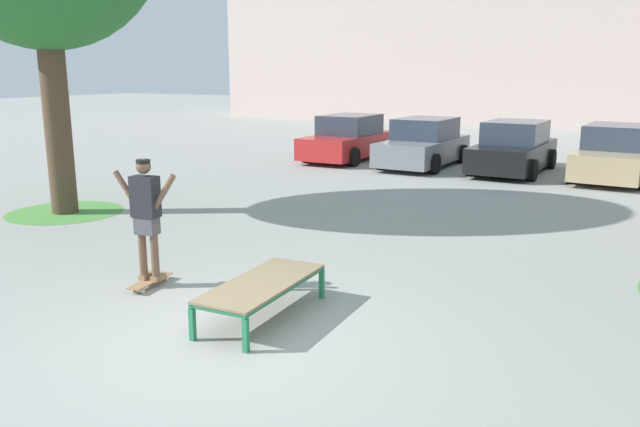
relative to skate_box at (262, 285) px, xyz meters
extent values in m
plane|color=#999993|center=(-0.05, -0.71, -0.41)|extent=(120.00, 120.00, 0.00)
cube|color=beige|center=(0.81, 30.54, 5.37)|extent=(43.43, 4.00, 11.57)
cube|color=#237A4C|center=(-0.37, 0.91, -0.22)|extent=(0.06, 0.06, 0.38)
cube|color=#237A4C|center=(0.32, 0.93, -0.22)|extent=(0.06, 0.06, 0.38)
cube|color=#237A4C|center=(-0.32, -0.93, -0.22)|extent=(0.06, 0.06, 0.38)
cube|color=#237A4C|center=(0.37, -0.91, -0.22)|extent=(0.06, 0.06, 0.38)
cylinder|color=#237A4C|center=(-0.35, -0.01, -0.01)|extent=(0.10, 1.90, 0.05)
cylinder|color=#237A4C|center=(0.35, 0.01, -0.01)|extent=(0.10, 1.90, 0.05)
cylinder|color=#237A4C|center=(-0.03, 0.92, -0.01)|extent=(0.76, 0.07, 0.05)
cylinder|color=#237A4C|center=(0.03, -0.92, -0.01)|extent=(0.76, 0.07, 0.05)
cube|color=#847051|center=(0.00, 0.00, 0.03)|extent=(0.81, 1.92, 0.03)
cube|color=#9E754C|center=(-2.01, 0.23, -0.33)|extent=(0.29, 0.82, 0.02)
cylinder|color=silver|center=(-2.11, 0.50, -0.39)|extent=(0.04, 0.06, 0.06)
cylinder|color=silver|center=(-1.96, 0.52, -0.39)|extent=(0.04, 0.06, 0.06)
cylinder|color=silver|center=(-2.05, -0.05, -0.39)|extent=(0.04, 0.06, 0.06)
cylinder|color=silver|center=(-1.90, -0.04, -0.39)|extent=(0.04, 0.06, 0.06)
cylinder|color=brown|center=(-2.11, 0.22, 0.09)|extent=(0.11, 0.11, 0.82)
cube|color=#99704C|center=(-2.11, 0.27, -0.29)|extent=(0.13, 0.25, 0.07)
cylinder|color=brown|center=(-1.91, 0.24, 0.09)|extent=(0.11, 0.11, 0.82)
cube|color=#99704C|center=(-1.91, 0.29, -0.29)|extent=(0.13, 0.25, 0.07)
cube|color=#4C4C51|center=(-2.01, 0.23, 0.46)|extent=(0.32, 0.23, 0.24)
cube|color=#232328|center=(-2.01, 0.23, 0.86)|extent=(0.38, 0.26, 0.56)
cylinder|color=brown|center=(-2.30, 0.20, 0.94)|extent=(0.40, 0.12, 0.52)
cylinder|color=brown|center=(-1.71, 0.27, 0.94)|extent=(0.40, 0.12, 0.52)
sphere|color=brown|center=(-2.01, 0.23, 1.27)|extent=(0.20, 0.20, 0.20)
cylinder|color=black|center=(-2.01, 0.23, 1.34)|extent=(0.19, 0.19, 0.05)
cylinder|color=brown|center=(-6.91, 3.00, 1.49)|extent=(0.53, 0.53, 3.81)
cylinder|color=#519342|center=(-6.91, 3.00, -0.41)|extent=(2.39, 2.39, 0.01)
cube|color=red|center=(-5.09, 13.21, 0.10)|extent=(1.79, 4.23, 0.70)
cube|color=#2D3847|center=(-5.09, 13.36, 0.77)|extent=(1.60, 2.13, 0.64)
cylinder|color=black|center=(-4.27, 11.89, -0.11)|extent=(0.23, 0.60, 0.60)
cylinder|color=black|center=(-5.97, 11.93, -0.11)|extent=(0.23, 0.60, 0.60)
cylinder|color=black|center=(-4.21, 14.49, -0.11)|extent=(0.23, 0.60, 0.60)
cylinder|color=black|center=(-5.91, 14.53, -0.11)|extent=(0.23, 0.60, 0.60)
cube|color=slate|center=(-2.35, 12.94, 0.10)|extent=(1.87, 4.27, 0.70)
cube|color=#2D3847|center=(-2.34, 13.09, 0.77)|extent=(1.64, 2.16, 0.64)
cylinder|color=black|center=(-1.55, 11.60, -0.11)|extent=(0.24, 0.61, 0.60)
cylinder|color=black|center=(-3.25, 11.67, -0.11)|extent=(0.24, 0.61, 0.60)
cylinder|color=black|center=(-1.45, 14.21, -0.11)|extent=(0.24, 0.61, 0.60)
cylinder|color=black|center=(-3.15, 14.27, -0.11)|extent=(0.24, 0.61, 0.60)
cube|color=black|center=(0.39, 13.03, 0.10)|extent=(1.90, 4.28, 0.70)
cube|color=#2D3847|center=(0.40, 13.18, 0.77)|extent=(1.66, 2.17, 0.64)
cylinder|color=black|center=(1.18, 11.69, -0.11)|extent=(0.25, 0.61, 0.60)
cylinder|color=black|center=(-0.52, 11.77, -0.11)|extent=(0.25, 0.61, 0.60)
cylinder|color=black|center=(1.30, 14.29, -0.11)|extent=(0.25, 0.61, 0.60)
cylinder|color=black|center=(-0.40, 14.37, -0.11)|extent=(0.25, 0.61, 0.60)
cube|color=tan|center=(3.13, 12.99, 0.10)|extent=(2.04, 4.33, 0.70)
cube|color=#2D3847|center=(3.14, 13.14, 0.77)|extent=(1.73, 2.22, 0.64)
cylinder|color=black|center=(2.18, 11.77, -0.11)|extent=(0.27, 0.62, 0.60)
cylinder|color=black|center=(2.39, 14.36, -0.11)|extent=(0.27, 0.62, 0.60)
camera|label=1|loc=(3.98, -6.08, 2.52)|focal=35.49mm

